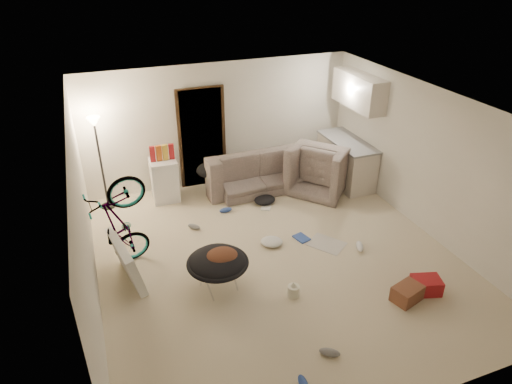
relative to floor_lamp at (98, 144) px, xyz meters
name	(u,v)px	position (x,y,z in m)	size (l,w,h in m)	color
floor	(276,257)	(2.40, -2.65, -1.32)	(5.50, 6.00, 0.02)	beige
ceiling	(280,107)	(2.40, -2.65, 1.20)	(5.50, 6.00, 0.02)	white
wall_back	(220,124)	(2.40, 0.36, -0.06)	(5.50, 0.02, 2.50)	silver
wall_front	(403,328)	(2.40, -5.66, -0.06)	(5.50, 0.02, 2.50)	silver
wall_left	(83,224)	(-0.36, -2.65, -0.06)	(0.02, 6.00, 2.50)	silver
wall_right	(429,162)	(5.16, -2.65, -0.06)	(0.02, 6.00, 2.50)	silver
doorway	(202,138)	(2.00, 0.32, -0.29)	(0.85, 0.10, 2.04)	black
door_trim	(202,138)	(2.00, 0.29, -0.29)	(0.97, 0.04, 2.10)	#362313
floor_lamp	(98,144)	(0.00, 0.00, 0.00)	(0.28, 0.28, 1.81)	black
kitchen_counter	(346,162)	(4.83, -0.65, -0.87)	(0.60, 1.50, 0.88)	beige
counter_top	(348,142)	(4.83, -0.65, -0.41)	(0.64, 1.54, 0.04)	gray
kitchen_uppers	(359,91)	(4.96, -0.65, 0.64)	(0.38, 1.40, 0.65)	beige
sofa	(255,172)	(2.96, -0.20, -0.99)	(2.18, 0.85, 0.64)	#333A33
armchair	(323,171)	(4.25, -0.74, -0.94)	(1.14, 0.99, 0.74)	#333A33
bicycle	(123,243)	(0.10, -2.02, -0.88)	(0.57, 1.62, 0.85)	black
mini_fridge	(164,180)	(1.10, -0.10, -0.89)	(0.50, 0.50, 0.84)	white
snack_box_0	(153,154)	(0.93, -0.10, -0.31)	(0.10, 0.07, 0.30)	maroon
snack_box_1	(159,153)	(1.05, -0.10, -0.31)	(0.10, 0.07, 0.30)	#B65116
snack_box_2	(165,152)	(1.17, -0.10, -0.31)	(0.10, 0.07, 0.30)	gold
snack_box_3	(172,151)	(1.29, -0.10, -0.31)	(0.10, 0.07, 0.30)	maroon
saucer_chair	(218,267)	(1.31, -3.05, -0.93)	(0.89, 0.89, 0.64)	silver
hoodie	(221,257)	(1.36, -3.08, -0.74)	(0.48, 0.40, 0.22)	#582F1E
sofa_drape	(210,170)	(2.01, -0.20, -0.77)	(0.56, 0.46, 0.28)	black
tv_box	(126,261)	(0.10, -2.38, -0.97)	(0.12, 1.03, 0.68)	silver
drink_case_a	(407,293)	(3.73, -4.24, -1.19)	(0.41, 0.29, 0.24)	brown
drink_case_b	(426,285)	(4.10, -4.19, -1.19)	(0.40, 0.30, 0.23)	maroon
juicer	(293,290)	(2.26, -3.60, -1.20)	(0.17, 0.17, 0.25)	beige
newspaper	(327,244)	(3.34, -2.62, -1.30)	(0.44, 0.58, 0.01)	#BCB5AE
book_blue	(302,238)	(3.01, -2.32, -1.29)	(0.20, 0.27, 0.03)	#2B479C
book_white	(266,207)	(2.83, -1.13, -1.30)	(0.18, 0.23, 0.02)	silver
shoe_0	(226,210)	(2.06, -1.01, -1.26)	(0.25, 0.10, 0.09)	#2B479C
shoe_1	(194,227)	(1.36, -1.36, -1.26)	(0.24, 0.10, 0.09)	slate
shoe_2	(303,384)	(1.72, -5.03, -1.26)	(0.25, 0.10, 0.09)	#2B479C
shoe_3	(330,352)	(2.23, -4.74, -1.26)	(0.26, 0.11, 0.10)	slate
shoe_4	(360,246)	(3.78, -2.94, -1.25)	(0.28, 0.12, 0.11)	white
clothes_lump_b	(265,200)	(2.88, -0.94, -1.24)	(0.43, 0.37, 0.13)	black
clothes_lump_c	(272,242)	(2.46, -2.30, -1.25)	(0.37, 0.32, 0.12)	silver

